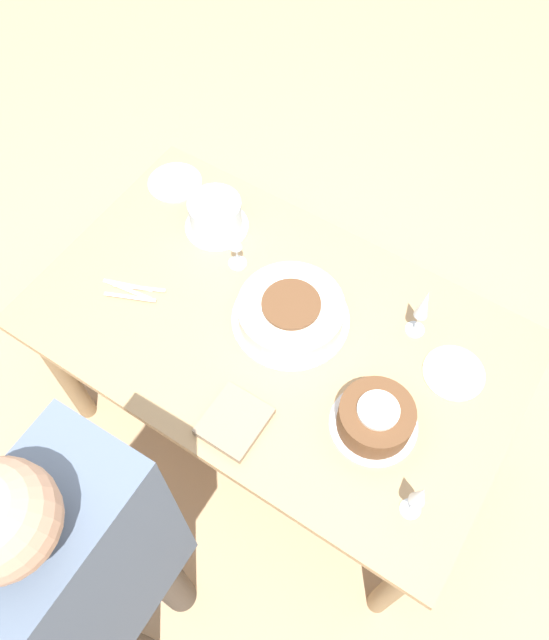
{
  "coord_description": "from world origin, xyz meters",
  "views": [
    {
      "loc": [
        0.53,
        -0.82,
        2.44
      ],
      "look_at": [
        0.0,
        0.0,
        0.81
      ],
      "focal_mm": 35.0,
      "sensor_mm": 36.0,
      "label": 1
    }
  ],
  "objects_px": {
    "wine_glass_far": "(419,496)",
    "cake_front_chocolate": "(376,418)",
    "cake_back_decorated": "(216,215)",
    "wine_glass_near": "(424,306)",
    "cake_center_white": "(291,312)",
    "wine_glass_extra": "(235,238)",
    "person_cutting": "(95,581)"
  },
  "relations": [
    {
      "from": "wine_glass_far",
      "to": "wine_glass_extra",
      "type": "bearing_deg",
      "value": 153.75
    },
    {
      "from": "cake_center_white",
      "to": "wine_glass_far",
      "type": "distance_m",
      "value": 0.67
    },
    {
      "from": "wine_glass_far",
      "to": "person_cutting",
      "type": "height_order",
      "value": "person_cutting"
    },
    {
      "from": "cake_back_decorated",
      "to": "wine_glass_near",
      "type": "relative_size",
      "value": 1.02
    },
    {
      "from": "wine_glass_far",
      "to": "wine_glass_extra",
      "type": "height_order",
      "value": "wine_glass_extra"
    },
    {
      "from": "cake_center_white",
      "to": "wine_glass_far",
      "type": "height_order",
      "value": "wine_glass_far"
    },
    {
      "from": "wine_glass_far",
      "to": "cake_front_chocolate",
      "type": "bearing_deg",
      "value": 141.0
    },
    {
      "from": "cake_back_decorated",
      "to": "cake_front_chocolate",
      "type": "bearing_deg",
      "value": -23.64
    },
    {
      "from": "wine_glass_near",
      "to": "wine_glass_extra",
      "type": "xyz_separation_m",
      "value": [
        -0.61,
        -0.09,
        -0.0
      ]
    },
    {
      "from": "cake_center_white",
      "to": "wine_glass_near",
      "type": "bearing_deg",
      "value": 26.87
    },
    {
      "from": "wine_glass_far",
      "to": "person_cutting",
      "type": "xyz_separation_m",
      "value": [
        -0.52,
        -0.58,
        0.09
      ]
    },
    {
      "from": "person_cutting",
      "to": "wine_glass_near",
      "type": "bearing_deg",
      "value": -16.05
    },
    {
      "from": "wine_glass_near",
      "to": "wine_glass_far",
      "type": "relative_size",
      "value": 1.15
    },
    {
      "from": "cake_center_white",
      "to": "wine_glass_extra",
      "type": "relative_size",
      "value": 1.78
    },
    {
      "from": "cake_back_decorated",
      "to": "person_cutting",
      "type": "distance_m",
      "value": 1.2
    },
    {
      "from": "wine_glass_near",
      "to": "cake_front_chocolate",
      "type": "bearing_deg",
      "value": -83.46
    },
    {
      "from": "cake_back_decorated",
      "to": "wine_glass_far",
      "type": "distance_m",
      "value": 1.11
    },
    {
      "from": "cake_front_chocolate",
      "to": "person_cutting",
      "type": "xyz_separation_m",
      "value": [
        -0.32,
        -0.74,
        0.16
      ]
    },
    {
      "from": "cake_back_decorated",
      "to": "wine_glass_near",
      "type": "height_order",
      "value": "wine_glass_near"
    },
    {
      "from": "wine_glass_far",
      "to": "wine_glass_extra",
      "type": "distance_m",
      "value": 0.94
    },
    {
      "from": "cake_back_decorated",
      "to": "person_cutting",
      "type": "xyz_separation_m",
      "value": [
        0.47,
        -1.09,
        0.15
      ]
    },
    {
      "from": "cake_center_white",
      "to": "wine_glass_far",
      "type": "bearing_deg",
      "value": -29.56
    },
    {
      "from": "cake_back_decorated",
      "to": "wine_glass_extra",
      "type": "relative_size",
      "value": 1.05
    },
    {
      "from": "cake_back_decorated",
      "to": "cake_center_white",
      "type": "bearing_deg",
      "value": -23.35
    },
    {
      "from": "wine_glass_near",
      "to": "cake_center_white",
      "type": "bearing_deg",
      "value": -153.13
    },
    {
      "from": "wine_glass_extra",
      "to": "wine_glass_near",
      "type": "bearing_deg",
      "value": 8.34
    },
    {
      "from": "cake_center_white",
      "to": "wine_glass_near",
      "type": "relative_size",
      "value": 1.74
    },
    {
      "from": "wine_glass_extra",
      "to": "wine_glass_far",
      "type": "bearing_deg",
      "value": -26.25
    },
    {
      "from": "cake_front_chocolate",
      "to": "wine_glass_extra",
      "type": "xyz_separation_m",
      "value": [
        -0.65,
        0.26,
        0.08
      ]
    },
    {
      "from": "cake_front_chocolate",
      "to": "cake_center_white",
      "type": "bearing_deg",
      "value": 156.05
    },
    {
      "from": "cake_center_white",
      "to": "wine_glass_near",
      "type": "xyz_separation_m",
      "value": [
        0.34,
        0.17,
        0.1
      ]
    },
    {
      "from": "cake_center_white",
      "to": "person_cutting",
      "type": "xyz_separation_m",
      "value": [
        0.06,
        -0.91,
        0.17
      ]
    }
  ]
}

